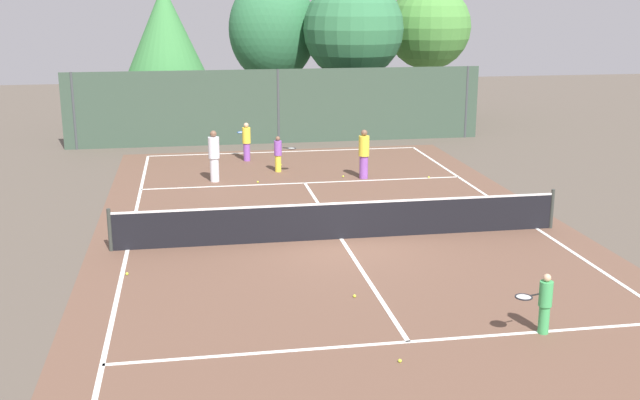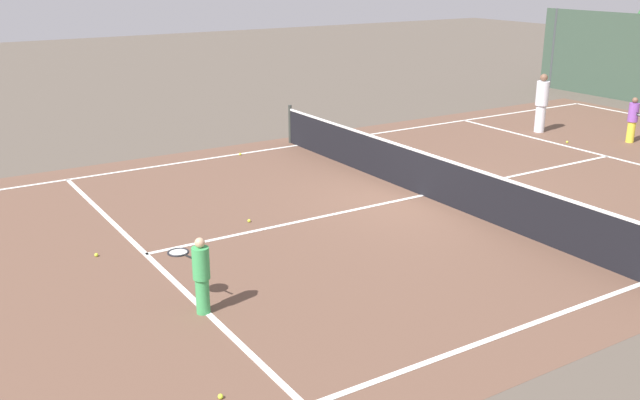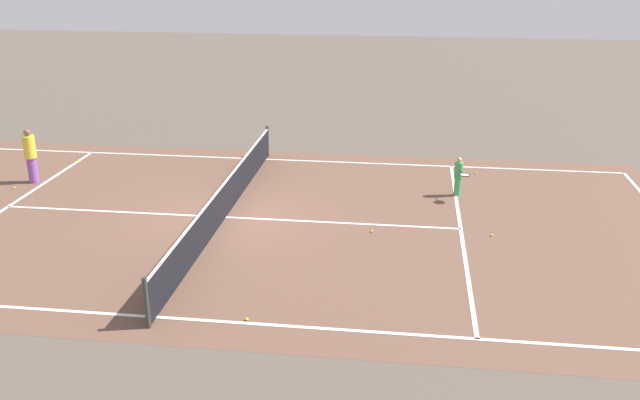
{
  "view_description": "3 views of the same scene",
  "coord_description": "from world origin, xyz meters",
  "px_view_note": "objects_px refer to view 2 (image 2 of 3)",
  "views": [
    {
      "loc": [
        -3.84,
        -19.13,
        6.2
      ],
      "look_at": [
        -0.69,
        -0.72,
        1.28
      ],
      "focal_mm": 43.49,
      "sensor_mm": 36.0,
      "label": 1
    },
    {
      "loc": [
        11.7,
        -10.13,
        4.93
      ],
      "look_at": [
        0.93,
        -3.31,
        0.74
      ],
      "focal_mm": 40.47,
      "sensor_mm": 36.0,
      "label": 2
    },
    {
      "loc": [
        -17.38,
        -4.92,
        7.16
      ],
      "look_at": [
        -0.58,
        -2.72,
        0.86
      ],
      "focal_mm": 39.17,
      "sensor_mm": 36.0,
      "label": 3
    }
  ],
  "objects_px": {
    "tennis_ball_3": "(220,396)",
    "tennis_ball_0": "(567,142)",
    "tennis_ball_7": "(240,154)",
    "tennis_ball_4": "(96,255)",
    "tennis_ball_6": "(249,221)",
    "player_3": "(633,119)",
    "tennis_ball_2": "(352,164)",
    "player_0": "(542,103)",
    "player_1": "(200,274)"
  },
  "relations": [
    {
      "from": "player_1",
      "to": "tennis_ball_3",
      "type": "height_order",
      "value": "player_1"
    },
    {
      "from": "player_0",
      "to": "player_1",
      "type": "bearing_deg",
      "value": -67.52
    },
    {
      "from": "tennis_ball_7",
      "to": "tennis_ball_2",
      "type": "bearing_deg",
      "value": 38.69
    },
    {
      "from": "tennis_ball_3",
      "to": "tennis_ball_6",
      "type": "relative_size",
      "value": 1.0
    },
    {
      "from": "tennis_ball_2",
      "to": "tennis_ball_3",
      "type": "bearing_deg",
      "value": -43.28
    },
    {
      "from": "player_1",
      "to": "tennis_ball_0",
      "type": "relative_size",
      "value": 18.06
    },
    {
      "from": "player_0",
      "to": "player_1",
      "type": "distance_m",
      "value": 14.74
    },
    {
      "from": "player_3",
      "to": "tennis_ball_2",
      "type": "bearing_deg",
      "value": -105.34
    },
    {
      "from": "player_1",
      "to": "tennis_ball_7",
      "type": "height_order",
      "value": "player_1"
    },
    {
      "from": "tennis_ball_2",
      "to": "tennis_ball_6",
      "type": "xyz_separation_m",
      "value": [
        2.4,
        -4.19,
        0.0
      ]
    },
    {
      "from": "tennis_ball_6",
      "to": "tennis_ball_4",
      "type": "bearing_deg",
      "value": -87.35
    },
    {
      "from": "tennis_ball_3",
      "to": "tennis_ball_4",
      "type": "bearing_deg",
      "value": 179.98
    },
    {
      "from": "player_1",
      "to": "tennis_ball_6",
      "type": "bearing_deg",
      "value": 142.8
    },
    {
      "from": "tennis_ball_0",
      "to": "tennis_ball_7",
      "type": "distance_m",
      "value": 9.39
    },
    {
      "from": "tennis_ball_3",
      "to": "player_3",
      "type": "bearing_deg",
      "value": 109.46
    },
    {
      "from": "player_0",
      "to": "tennis_ball_7",
      "type": "distance_m",
      "value": 9.38
    },
    {
      "from": "tennis_ball_0",
      "to": "tennis_ball_7",
      "type": "height_order",
      "value": "same"
    },
    {
      "from": "tennis_ball_2",
      "to": "player_0",
      "type": "bearing_deg",
      "value": 90.87
    },
    {
      "from": "player_1",
      "to": "tennis_ball_7",
      "type": "bearing_deg",
      "value": 150.16
    },
    {
      "from": "tennis_ball_0",
      "to": "tennis_ball_4",
      "type": "height_order",
      "value": "same"
    },
    {
      "from": "player_0",
      "to": "tennis_ball_3",
      "type": "xyz_separation_m",
      "value": [
        7.84,
        -14.34,
        -0.88
      ]
    },
    {
      "from": "tennis_ball_3",
      "to": "tennis_ball_6",
      "type": "distance_m",
      "value": 6.16
    },
    {
      "from": "tennis_ball_3",
      "to": "tennis_ball_0",
      "type": "bearing_deg",
      "value": 114.71
    },
    {
      "from": "tennis_ball_0",
      "to": "tennis_ball_2",
      "type": "height_order",
      "value": "same"
    },
    {
      "from": "player_0",
      "to": "tennis_ball_6",
      "type": "relative_size",
      "value": 26.96
    },
    {
      "from": "player_1",
      "to": "tennis_ball_2",
      "type": "distance_m",
      "value": 8.6
    },
    {
      "from": "tennis_ball_0",
      "to": "tennis_ball_2",
      "type": "xyz_separation_m",
      "value": [
        -1.34,
        -6.61,
        0.0
      ]
    },
    {
      "from": "player_1",
      "to": "tennis_ball_4",
      "type": "xyz_separation_m",
      "value": [
        -2.98,
        -0.72,
        -0.59
      ]
    },
    {
      "from": "tennis_ball_4",
      "to": "tennis_ball_6",
      "type": "height_order",
      "value": "same"
    },
    {
      "from": "player_0",
      "to": "tennis_ball_4",
      "type": "height_order",
      "value": "player_0"
    },
    {
      "from": "tennis_ball_3",
      "to": "tennis_ball_6",
      "type": "bearing_deg",
      "value": 149.85
    },
    {
      "from": "player_3",
      "to": "tennis_ball_6",
      "type": "relative_size",
      "value": 19.84
    },
    {
      "from": "tennis_ball_3",
      "to": "player_0",
      "type": "bearing_deg",
      "value": 118.66
    },
    {
      "from": "player_3",
      "to": "tennis_ball_4",
      "type": "xyz_separation_m",
      "value": [
        0.29,
        -15.5,
        -0.65
      ]
    },
    {
      "from": "tennis_ball_4",
      "to": "tennis_ball_6",
      "type": "distance_m",
      "value": 3.1
    },
    {
      "from": "tennis_ball_3",
      "to": "tennis_ball_6",
      "type": "xyz_separation_m",
      "value": [
        -5.33,
        3.09,
        0.0
      ]
    },
    {
      "from": "player_0",
      "to": "tennis_ball_2",
      "type": "height_order",
      "value": "player_0"
    },
    {
      "from": "tennis_ball_4",
      "to": "tennis_ball_7",
      "type": "relative_size",
      "value": 1.0
    },
    {
      "from": "tennis_ball_4",
      "to": "tennis_ball_6",
      "type": "relative_size",
      "value": 1.0
    },
    {
      "from": "player_1",
      "to": "tennis_ball_0",
      "type": "height_order",
      "value": "player_1"
    },
    {
      "from": "player_1",
      "to": "player_3",
      "type": "bearing_deg",
      "value": 102.5
    },
    {
      "from": "player_0",
      "to": "tennis_ball_2",
      "type": "xyz_separation_m",
      "value": [
        0.11,
        -7.06,
        -0.88
      ]
    },
    {
      "from": "tennis_ball_0",
      "to": "tennis_ball_7",
      "type": "xyz_separation_m",
      "value": [
        -3.8,
        -8.59,
        0.0
      ]
    },
    {
      "from": "tennis_ball_0",
      "to": "tennis_ball_3",
      "type": "xyz_separation_m",
      "value": [
        6.39,
        -13.89,
        0.0
      ]
    },
    {
      "from": "player_0",
      "to": "tennis_ball_6",
      "type": "height_order",
      "value": "player_0"
    },
    {
      "from": "player_0",
      "to": "tennis_ball_2",
      "type": "relative_size",
      "value": 26.96
    },
    {
      "from": "tennis_ball_2",
      "to": "tennis_ball_0",
      "type": "bearing_deg",
      "value": 78.58
    },
    {
      "from": "player_3",
      "to": "tennis_ball_0",
      "type": "xyz_separation_m",
      "value": [
        -0.92,
        -1.6,
        -0.65
      ]
    },
    {
      "from": "player_3",
      "to": "tennis_ball_0",
      "type": "distance_m",
      "value": 1.96
    },
    {
      "from": "player_0",
      "to": "player_3",
      "type": "height_order",
      "value": "player_0"
    }
  ]
}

